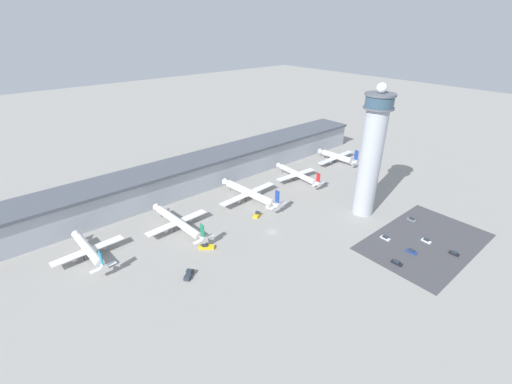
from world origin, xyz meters
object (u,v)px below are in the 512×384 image
Objects in this scene: service_truck_baggage at (206,247)px; car_silver_sedan at (426,241)px; service_truck_catering at (271,205)px; service_truck_fuel at (257,215)px; service_truck_water at (189,274)px; airplane_gate_bravo at (178,222)px; airplane_gate_echo at (337,157)px; airplane_gate_delta at (297,174)px; airplane_gate_charlie at (250,193)px; car_maroon_suv at (397,263)px; car_blue_compact at (412,220)px; car_white_wagon at (454,253)px; car_grey_coupe at (411,251)px; control_tower at (371,154)px; airplane_gate_alpha at (89,250)px; car_yellow_taxi at (385,238)px.

service_truck_baggage is 103.87m from car_silver_sedan.
service_truck_catering is 50.90m from service_truck_baggage.
service_truck_water is at bearing -160.57° from service_truck_fuel.
airplane_gate_echo reaches higher than airplane_gate_bravo.
airplane_gate_delta is at bearing -175.69° from airplane_gate_echo.
service_truck_catering is 13.75m from service_truck_fuel.
airplane_gate_charlie is 19.30m from service_truck_fuel.
service_truck_baggage is 84.33m from car_maroon_suv.
airplane_gate_echo reaches higher than car_blue_compact.
service_truck_catering is 91.74m from car_white_wagon.
car_blue_compact is at bearing -43.28° from service_truck_fuel.
car_silver_sedan is at bearing -1.63° from car_grey_coupe.
car_grey_coupe is (-14.14, -35.78, -33.38)m from control_tower.
airplane_gate_delta is 6.36× the size of service_truck_water.
service_truck_water is at bearing -55.11° from airplane_gate_alpha.
service_truck_baggage is (-45.07, -23.63, -3.68)m from airplane_gate_charlie.
airplane_gate_echo reaches higher than service_truck_baggage.
service_truck_water reaches higher than car_blue_compact.
service_truck_fuel is 37.17m from service_truck_baggage.
airplane_gate_delta is 8.82× the size of car_blue_compact.
airplane_gate_delta is 89.35m from car_grey_coupe.
car_blue_compact is (95.61, -48.92, -0.30)m from service_truck_baggage.
car_white_wagon is 0.88× the size of car_maroon_suv.
airplane_gate_echo is 8.48× the size of car_blue_compact.
car_blue_compact is at bearing 47.24° from car_silver_sedan.
car_blue_compact is at bearing -35.98° from airplane_gate_bravo.
airplane_gate_echo is at bearing 4.31° from airplane_gate_delta.
airplane_gate_charlie is (88.05, -3.19, 0.28)m from airplane_gate_alpha.
airplane_gate_delta is at bearing 87.76° from car_white_wagon.
car_blue_compact is at bearing 63.68° from car_white_wagon.
airplane_gate_charlie is at bearing -2.08° from airplane_gate_alpha.
airplane_gate_charlie reaches higher than service_truck_baggage.
service_truck_water is at bearing -164.81° from airplane_gate_echo.
car_grey_coupe is at bearing -92.80° from car_yellow_taxi.
airplane_gate_bravo reaches higher than car_blue_compact.
car_grey_coupe is (24.05, -86.32, -3.96)m from airplane_gate_charlie.
service_truck_baggage is 1.47× the size of car_maroon_suv.
service_truck_water is 1.39× the size of car_blue_compact.
car_grey_coupe is (-17.15, -87.61, -3.71)m from airplane_gate_delta.
service_truck_catering is (-33.36, 36.94, -32.96)m from control_tower.
airplane_gate_alpha is 0.88× the size of airplane_gate_delta.
service_truck_catering is at bearing -12.94° from airplane_gate_bravo.
car_silver_sedan is at bearing 89.09° from car_white_wagon.
control_tower reaches higher than car_white_wagon.
service_truck_catering is 1.59× the size of car_blue_compact.
car_white_wagon reaches higher than car_silver_sedan.
car_yellow_taxi is at bearing -59.27° from service_truck_fuel.
control_tower reaches higher than airplane_gate_delta.
airplane_gate_alpha is 157.98m from car_blue_compact.
car_maroon_suv is (11.45, -86.22, -3.93)m from airplane_gate_charlie.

